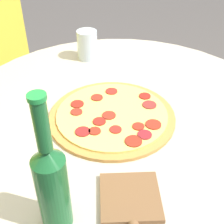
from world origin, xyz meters
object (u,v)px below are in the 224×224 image
at_px(pizza, 112,116).
at_px(pizza_paddle, 132,209).
at_px(drinking_glass, 87,45).
at_px(beer_bottle, 52,183).

bearing_deg(pizza, pizza_paddle, -155.42).
bearing_deg(pizza, drinking_glass, 31.32).
height_order(beer_bottle, pizza_paddle, beer_bottle).
xyz_separation_m(pizza_paddle, drinking_glass, (0.61, 0.33, 0.05)).
bearing_deg(beer_bottle, drinking_glass, 16.12).
distance_m(pizza, drinking_glass, 0.39).
bearing_deg(drinking_glass, beer_bottle, -163.88).
bearing_deg(pizza_paddle, pizza, -175.31).
distance_m(pizza, pizza_paddle, 0.31).
height_order(beer_bottle, drinking_glass, beer_bottle).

